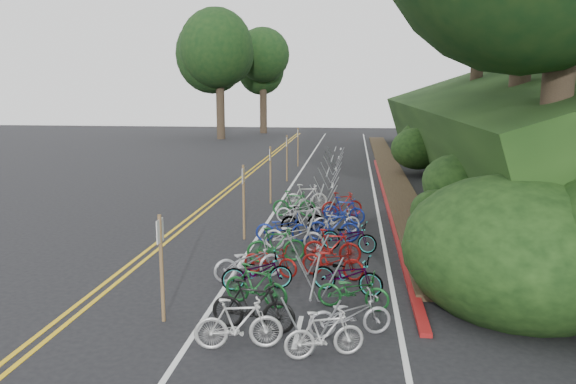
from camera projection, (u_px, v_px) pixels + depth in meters
name	position (u px, v px, depth m)	size (l,w,h in m)	color
ground	(182.00, 291.00, 13.90)	(120.00, 120.00, 0.00)	black
road_markings	(268.00, 207.00, 23.69)	(7.47, 80.00, 0.01)	gold
red_curb	(387.00, 200.00, 24.96)	(0.25, 28.00, 0.10)	maroon
embankment	(516.00, 133.00, 30.54)	(14.30, 48.14, 9.11)	black
bike_rack_front	(316.00, 288.00, 11.72)	(1.13, 2.87, 1.15)	gray
bike_racks_rest	(328.00, 178.00, 26.10)	(1.14, 23.00, 1.17)	gray
signpost_near	(161.00, 261.00, 11.88)	(0.08, 0.40, 2.36)	brown
signposts_rest	(280.00, 162.00, 27.24)	(0.08, 18.40, 2.50)	brown
bike_front	(248.00, 261.00, 14.69)	(1.86, 0.65, 0.98)	#9E9EA3
bike_valet	(309.00, 243.00, 16.43)	(3.41, 14.72, 1.09)	beige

